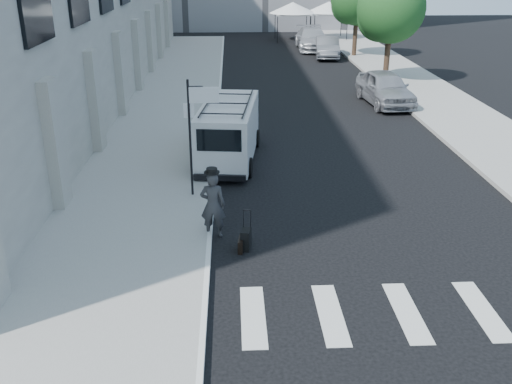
{
  "coord_description": "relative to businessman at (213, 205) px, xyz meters",
  "views": [
    {
      "loc": [
        -1.37,
        -12.84,
        6.86
      ],
      "look_at": [
        -0.79,
        0.53,
        1.3
      ],
      "focal_mm": 40.0,
      "sensor_mm": 36.0,
      "label": 1
    }
  ],
  "objects": [
    {
      "name": "suitcase",
      "position": [
        0.83,
        -0.75,
        -0.62
      ],
      "size": [
        0.3,
        0.41,
        1.02
      ],
      "rotation": [
        0.0,
        0.0,
        -0.21
      ],
      "color": "black",
      "rests_on": "ground"
    },
    {
      "name": "tree_far",
      "position": [
        9.4,
        28.49,
        3.08
      ],
      "size": [
        3.8,
        3.83,
        6.03
      ],
      "color": "black",
      "rests_on": "ground"
    },
    {
      "name": "parked_car_a",
      "position": [
        8.12,
        14.14,
        -0.08
      ],
      "size": [
        2.34,
        4.96,
        1.64
      ],
      "primitive_type": "imported",
      "rotation": [
        0.0,
        0.0,
        0.09
      ],
      "color": "gray",
      "rests_on": "ground"
    },
    {
      "name": "sidewalk_left",
      "position": [
        -2.35,
        15.34,
        -0.82
      ],
      "size": [
        4.5,
        48.0,
        0.15
      ],
      "primitive_type": "cube",
      "color": "gray",
      "rests_on": "ground"
    },
    {
      "name": "sidewalk_right",
      "position": [
        10.9,
        19.34,
        -0.82
      ],
      "size": [
        4.0,
        56.0,
        0.15
      ],
      "primitive_type": "cube",
      "color": "gray",
      "rests_on": "ground"
    },
    {
      "name": "ground",
      "position": [
        1.9,
        -0.66,
        -0.9
      ],
      "size": [
        120.0,
        120.0,
        0.0
      ],
      "primitive_type": "plane",
      "color": "black",
      "rests_on": "ground"
    },
    {
      "name": "tent_left",
      "position": [
        5.9,
        37.34,
        1.81
      ],
      "size": [
        4.0,
        4.0,
        3.2
      ],
      "color": "black",
      "rests_on": "ground"
    },
    {
      "name": "parked_car_c",
      "position": [
        6.9,
        31.99,
        -0.06
      ],
      "size": [
        2.45,
        5.8,
        1.67
      ],
      "primitive_type": "imported",
      "rotation": [
        0.0,
        0.0,
        -0.02
      ],
      "color": "#ACAFB5",
      "rests_on": "ground"
    },
    {
      "name": "tree_near",
      "position": [
        9.4,
        19.49,
        3.08
      ],
      "size": [
        3.8,
        3.83,
        6.03
      ],
      "color": "black",
      "rests_on": "ground"
    },
    {
      "name": "sign_pole",
      "position": [
        -0.46,
        2.54,
        1.76
      ],
      "size": [
        1.03,
        0.07,
        3.5
      ],
      "color": "black",
      "rests_on": "sidewalk_left"
    },
    {
      "name": "tent_right",
      "position": [
        9.1,
        37.84,
        1.81
      ],
      "size": [
        4.0,
        4.0,
        3.2
      ],
      "color": "black",
      "rests_on": "ground"
    },
    {
      "name": "parked_car_b",
      "position": [
        7.5,
        28.23,
        -0.15
      ],
      "size": [
        2.04,
        4.69,
        1.5
      ],
      "primitive_type": "imported",
      "rotation": [
        0.0,
        0.0,
        -0.1
      ],
      "color": "#595B60",
      "rests_on": "ground"
    },
    {
      "name": "cargo_van",
      "position": [
        0.42,
        6.18,
        0.18
      ],
      "size": [
        2.4,
        5.59,
        2.07
      ],
      "rotation": [
        0.0,
        0.0,
        -0.12
      ],
      "color": "silver",
      "rests_on": "ground"
    },
    {
      "name": "briefcase",
      "position": [
        0.7,
        -0.84,
        -0.73
      ],
      "size": [
        0.16,
        0.45,
        0.34
      ],
      "primitive_type": "cube",
      "rotation": [
        0.0,
        0.0,
        -0.1
      ],
      "color": "black",
      "rests_on": "ground"
    },
    {
      "name": "businessman",
      "position": [
        0.0,
        0.0,
        0.0
      ],
      "size": [
        0.69,
        0.48,
        1.79
      ],
      "primitive_type": "imported",
      "rotation": [
        0.0,
        0.0,
        3.06
      ],
      "color": "#2F2F32",
      "rests_on": "ground"
    }
  ]
}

